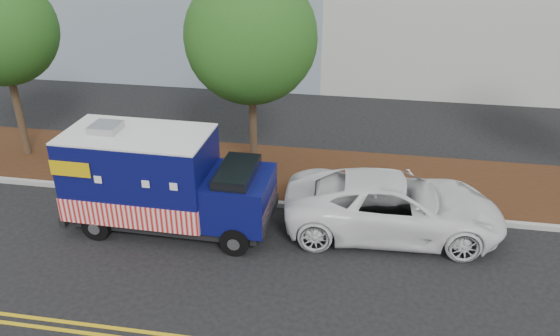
# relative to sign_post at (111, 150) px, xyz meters

# --- Properties ---
(ground) EXTENTS (120.00, 120.00, 0.00)m
(ground) POSITION_rel_sign_post_xyz_m (3.82, -2.03, -1.20)
(ground) COLOR black
(ground) RESTS_ON ground
(curb) EXTENTS (120.00, 0.18, 0.15)m
(curb) POSITION_rel_sign_post_xyz_m (3.82, -0.63, -1.12)
(curb) COLOR #9E9E99
(curb) RESTS_ON ground
(mulch_strip) EXTENTS (120.00, 4.00, 0.15)m
(mulch_strip) POSITION_rel_sign_post_xyz_m (3.82, 1.47, -1.12)
(mulch_strip) COLOR #331C0E
(mulch_strip) RESTS_ON ground
(centerline_near) EXTENTS (120.00, 0.10, 0.01)m
(centerline_near) POSITION_rel_sign_post_xyz_m (3.82, -6.48, -1.19)
(centerline_near) COLOR gold
(centerline_near) RESTS_ON ground
(tree_a) EXTENTS (3.71, 3.71, 6.49)m
(tree_a) POSITION_rel_sign_post_xyz_m (-4.01, 1.32, 3.42)
(tree_a) COLOR #38281C
(tree_a) RESTS_ON ground
(tree_b) EXTENTS (4.17, 4.17, 6.73)m
(tree_b) POSITION_rel_sign_post_xyz_m (4.39, 1.59, 3.43)
(tree_b) COLOR #38281C
(tree_b) RESTS_ON ground
(sign_post) EXTENTS (0.06, 0.06, 2.40)m
(sign_post) POSITION_rel_sign_post_xyz_m (0.00, 0.00, 0.00)
(sign_post) COLOR #473828
(sign_post) RESTS_ON ground
(food_truck) EXTENTS (5.88, 2.32, 3.07)m
(food_truck) POSITION_rel_sign_post_xyz_m (2.53, -2.28, 0.19)
(food_truck) COLOR black
(food_truck) RESTS_ON ground
(white_car) EXTENTS (6.20, 3.13, 1.68)m
(white_car) POSITION_rel_sign_post_xyz_m (9.04, -1.43, -0.36)
(white_car) COLOR white
(white_car) RESTS_ON ground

